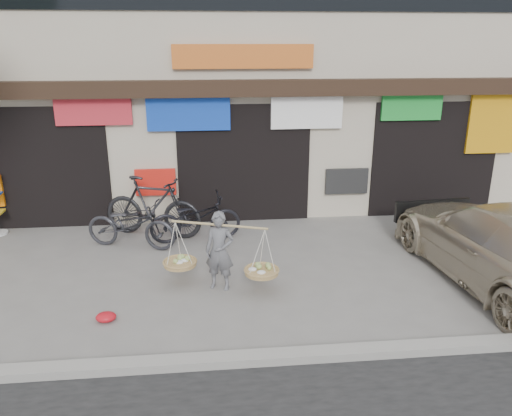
{
  "coord_description": "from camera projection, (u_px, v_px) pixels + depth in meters",
  "views": [
    {
      "loc": [
        -0.85,
        -7.55,
        4.01
      ],
      "look_at": [
        0.01,
        0.9,
        1.16
      ],
      "focal_mm": 35.0,
      "sensor_mm": 36.0,
      "label": 1
    }
  ],
  "objects": [
    {
      "name": "ground",
      "position": [
        261.0,
        289.0,
        8.48
      ],
      "size": [
        70.0,
        70.0,
        0.0
      ],
      "primitive_type": "plane",
      "color": "gray",
      "rests_on": "ground"
    },
    {
      "name": "bike_1",
      "position": [
        152.0,
        207.0,
        10.61
      ],
      "size": [
        2.27,
        1.34,
        1.32
      ],
      "primitive_type": "imported",
      "rotation": [
        0.0,
        0.0,
        1.22
      ],
      "color": "black",
      "rests_on": "ground"
    },
    {
      "name": "bike_0",
      "position": [
        131.0,
        225.0,
        10.05
      ],
      "size": [
        2.0,
        1.21,
        0.99
      ],
      "primitive_type": "imported",
      "rotation": [
        0.0,
        0.0,
        1.26
      ],
      "color": "#2C2C31",
      "rests_on": "ground"
    },
    {
      "name": "street_vendor",
      "position": [
        220.0,
        255.0,
        8.34
      ],
      "size": [
        1.92,
        1.03,
        1.36
      ],
      "rotation": [
        0.0,
        0.0,
        -0.33
      ],
      "color": "slate",
      "rests_on": "ground"
    },
    {
      "name": "kerb",
      "position": [
        277.0,
        357.0,
        6.57
      ],
      "size": [
        70.0,
        0.25,
        0.12
      ],
      "primitive_type": "cube",
      "color": "gray",
      "rests_on": "ground"
    },
    {
      "name": "red_bag",
      "position": [
        106.0,
        317.0,
        7.5
      ],
      "size": [
        0.31,
        0.25,
        0.14
      ],
      "primitive_type": "ellipsoid",
      "color": "red",
      "rests_on": "ground"
    },
    {
      "name": "bike_2",
      "position": [
        195.0,
        218.0,
        10.41
      ],
      "size": [
        1.99,
        0.96,
        1.0
      ],
      "primitive_type": "imported",
      "rotation": [
        0.0,
        0.0,
        1.73
      ],
      "color": "black",
      "rests_on": "ground"
    },
    {
      "name": "shophouse_block",
      "position": [
        235.0,
        63.0,
        13.43
      ],
      "size": [
        14.0,
        6.32,
        7.0
      ],
      "color": "#BFB39B",
      "rests_on": "ground"
    },
    {
      "name": "suv",
      "position": [
        505.0,
        244.0,
        8.49
      ],
      "size": [
        2.45,
        5.16,
        1.45
      ],
      "rotation": [
        0.0,
        0.0,
        3.23
      ],
      "color": "beige",
      "rests_on": "ground"
    }
  ]
}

